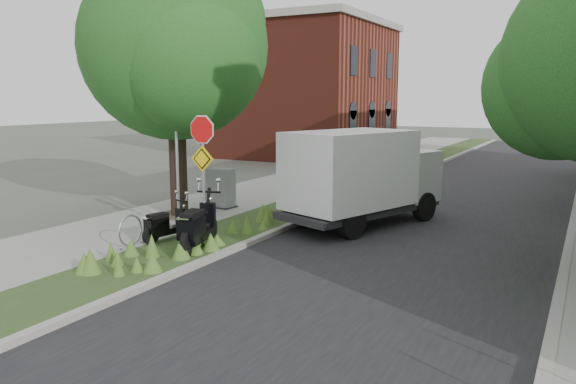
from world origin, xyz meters
name	(u,v)px	position (x,y,z in m)	size (l,w,h in m)	color
ground	(239,260)	(0.00, 0.00, 0.00)	(120.00, 120.00, 0.00)	#4C5147
sidewalk_near	(287,184)	(-4.25, 10.00, 0.06)	(3.50, 60.00, 0.12)	gray
verge	(348,189)	(-1.50, 10.00, 0.06)	(2.00, 60.00, 0.12)	#26421C
kerb_near	(372,191)	(-0.50, 10.00, 0.07)	(0.20, 60.00, 0.13)	#9E9991
road	(466,201)	(3.00, 10.00, 0.01)	(7.00, 60.00, 0.01)	black
kerb_far	(576,208)	(6.50, 10.00, 0.07)	(0.20, 60.00, 0.13)	#9E9991
street_tree_main	(174,56)	(-4.08, 2.86, 4.80)	(6.21, 5.54, 7.66)	black
bare_post	(177,153)	(-3.20, 1.80, 2.12)	(0.08, 0.08, 4.00)	#A5A8AD
bike_hoop	(130,231)	(-2.70, -0.60, 0.50)	(0.06, 0.78, 0.77)	#A5A8AD
sign_assembly	(203,152)	(-1.40, 0.58, 2.33)	(0.94, 0.08, 3.22)	#A5A8AD
brick_building	(305,88)	(-9.50, 22.00, 4.21)	(9.40, 10.40, 8.30)	maroon
scooter_near	(162,227)	(-2.33, 0.12, 0.47)	(0.48, 1.49, 0.72)	black
scooter_far	(196,231)	(-1.10, -0.15, 0.59)	(0.76, 1.98, 0.96)	black
box_truck	(361,173)	(1.12, 4.59, 1.51)	(3.52, 5.47, 2.31)	#262628
utility_cabinet	(221,189)	(-3.62, 4.41, 0.72)	(0.98, 0.69, 1.24)	#262628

